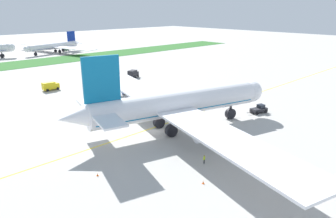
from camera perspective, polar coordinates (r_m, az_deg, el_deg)
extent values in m
plane|color=#ADAAA5|center=(70.77, -2.48, -4.09)|extent=(600.00, 600.00, 0.00)
cube|color=yellow|center=(72.07, -3.44, -3.69)|extent=(280.00, 0.36, 0.01)
cube|color=#2D6628|center=(168.73, -28.38, 6.81)|extent=(320.00, 24.00, 0.10)
cylinder|color=white|center=(69.78, 1.76, 1.07)|extent=(40.46, 15.85, 5.59)
cube|color=#0C6B9E|center=(70.07, 1.75, 0.31)|extent=(38.79, 15.00, 0.67)
sphere|color=white|center=(82.49, 14.95, 3.13)|extent=(5.31, 5.31, 5.31)
cone|color=white|center=(61.96, -16.73, -1.52)|extent=(7.17, 6.18, 4.75)
cube|color=#0C6B9E|center=(61.42, -12.06, 5.34)|extent=(7.17, 2.42, 8.95)
cube|color=white|center=(68.05, -13.73, 0.85)|extent=(6.61, 9.79, 0.39)
cube|color=white|center=(57.81, -10.80, -2.02)|extent=(6.61, 9.79, 0.39)
cube|color=white|center=(87.32, -6.34, 3.97)|extent=(17.99, 37.42, 0.45)
cube|color=white|center=(52.80, 11.37, -5.83)|extent=(17.99, 37.42, 0.45)
cylinder|color=#B7BABF|center=(80.98, -3.30, 1.70)|extent=(5.93, 4.34, 3.08)
cylinder|color=black|center=(82.09, -1.63, 1.95)|extent=(1.28, 3.24, 3.23)
cylinder|color=#B7BABF|center=(60.06, 7.22, -4.36)|extent=(5.93, 4.34, 3.08)
cylinder|color=black|center=(61.55, 9.24, -3.89)|extent=(1.28, 3.24, 3.23)
cylinder|color=black|center=(79.44, 11.35, -0.09)|extent=(0.58, 0.58, 2.17)
cylinder|color=black|center=(79.78, 11.30, -0.83)|extent=(2.87, 1.84, 2.66)
cylinder|color=black|center=(71.99, -1.67, -1.64)|extent=(0.58, 0.58, 2.17)
cylinder|color=black|center=(72.36, -1.66, -2.45)|extent=(2.87, 1.84, 2.66)
cylinder|color=black|center=(67.12, 0.60, -3.12)|extent=(0.58, 0.58, 2.17)
cylinder|color=black|center=(67.52, 0.59, -3.98)|extent=(2.87, 1.84, 2.66)
cube|color=black|center=(81.76, 14.56, 3.54)|extent=(2.98, 4.56, 1.01)
sphere|color=black|center=(66.14, -11.04, 0.23)|extent=(0.39, 0.39, 0.39)
sphere|color=black|center=(66.97, -8.77, 0.58)|extent=(0.39, 0.39, 0.39)
sphere|color=black|center=(67.90, -6.56, 0.92)|extent=(0.39, 0.39, 0.39)
sphere|color=black|center=(68.93, -4.41, 1.25)|extent=(0.39, 0.39, 0.39)
sphere|color=black|center=(70.06, -2.33, 1.57)|extent=(0.39, 0.39, 0.39)
sphere|color=black|center=(71.28, -0.31, 1.87)|extent=(0.39, 0.39, 0.39)
sphere|color=black|center=(72.58, 1.63, 2.16)|extent=(0.39, 0.39, 0.39)
sphere|color=black|center=(73.97, 3.50, 2.44)|extent=(0.39, 0.39, 0.39)
sphere|color=black|center=(75.44, 5.31, 2.70)|extent=(0.39, 0.39, 0.39)
sphere|color=black|center=(76.98, 7.04, 2.96)|extent=(0.39, 0.39, 0.39)
sphere|color=black|center=(78.58, 8.71, 3.20)|extent=(0.39, 0.39, 0.39)
sphere|color=black|center=(80.26, 10.31, 3.42)|extent=(0.39, 0.39, 0.39)
cube|color=#26262B|center=(86.13, 16.22, -0.11)|extent=(4.90, 3.19, 0.85)
cube|color=black|center=(86.34, 16.60, 0.51)|extent=(1.98, 1.95, 0.90)
cylinder|color=black|center=(84.11, 14.67, -0.61)|extent=(1.77, 0.58, 0.12)
cylinder|color=black|center=(84.49, 15.92, -0.74)|extent=(0.96, 0.57, 0.90)
cylinder|color=black|center=(85.91, 14.96, -0.35)|extent=(0.96, 0.57, 0.90)
cylinder|color=black|center=(86.66, 17.43, -0.41)|extent=(0.96, 0.57, 0.90)
cylinder|color=black|center=(88.04, 16.47, -0.04)|extent=(0.96, 0.57, 0.90)
cylinder|color=black|center=(56.94, 6.58, -9.52)|extent=(0.12, 0.12, 0.82)
cylinder|color=#BFE519|center=(56.51, 6.57, -8.98)|extent=(0.10, 0.10, 0.52)
cylinder|color=black|center=(57.11, 6.62, -9.43)|extent=(0.12, 0.12, 0.82)
cylinder|color=#BFE519|center=(56.93, 6.68, -8.77)|extent=(0.10, 0.10, 0.52)
cube|color=#BFE519|center=(56.71, 6.62, -8.85)|extent=(0.49, 0.41, 0.58)
sphere|color=#8C6647|center=(56.52, 6.64, -8.48)|extent=(0.22, 0.22, 0.22)
cube|color=#F2590C|center=(54.35, -12.73, -11.78)|extent=(0.36, 0.36, 0.03)
cone|color=#F2590C|center=(54.21, -12.75, -11.52)|extent=(0.28, 0.28, 0.55)
cylinder|color=white|center=(54.19, -12.76, -11.49)|extent=(0.17, 0.17, 0.06)
cube|color=#F2590C|center=(51.27, 6.43, -13.37)|extent=(0.36, 0.36, 0.03)
cone|color=#F2590C|center=(51.12, 6.44, -13.09)|extent=(0.28, 0.28, 0.55)
cylinder|color=white|center=(51.11, 6.44, -13.06)|extent=(0.17, 0.17, 0.06)
cube|color=yellow|center=(112.53, -20.94, 4.00)|extent=(4.06, 2.51, 2.39)
cube|color=yellow|center=(113.47, -19.74, 4.09)|extent=(1.63, 2.33, 1.83)
cube|color=#263347|center=(113.64, -19.42, 4.34)|extent=(0.15, 1.99, 0.81)
cylinder|color=black|center=(114.75, -19.92, 3.75)|extent=(0.91, 0.33, 0.90)
cylinder|color=black|center=(112.60, -19.46, 3.54)|extent=(0.91, 0.33, 0.90)
cylinder|color=black|center=(113.56, -21.56, 3.42)|extent=(0.91, 0.33, 0.90)
cylinder|color=black|center=(111.39, -21.13, 3.21)|extent=(0.91, 0.33, 0.90)
cube|color=#33478C|center=(102.01, -6.44, 3.64)|extent=(4.94, 3.76, 2.05)
cube|color=#33478C|center=(101.43, -7.98, 3.38)|extent=(2.41, 2.62, 1.67)
cube|color=#263347|center=(101.19, -8.43, 3.52)|extent=(0.79, 1.74, 0.74)
cylinder|color=black|center=(100.60, -7.82, 2.77)|extent=(0.95, 0.63, 0.90)
cylinder|color=black|center=(102.69, -8.10, 3.07)|extent=(0.95, 0.63, 0.90)
cylinder|color=black|center=(101.49, -5.66, 2.99)|extent=(0.95, 0.63, 0.90)
cylinder|color=black|center=(103.56, -5.98, 3.28)|extent=(0.95, 0.63, 0.90)
cube|color=black|center=(124.86, -6.50, 6.43)|extent=(4.29, 3.55, 2.63)
cube|color=black|center=(126.91, -5.94, 6.44)|extent=(2.17, 2.63, 1.78)
cube|color=#263347|center=(127.40, -5.80, 6.65)|extent=(0.81, 1.87, 0.78)
cylinder|color=black|center=(127.69, -6.39, 6.08)|extent=(0.95, 0.61, 0.90)
cylinder|color=black|center=(126.51, -5.47, 6.00)|extent=(0.95, 0.61, 0.90)
cylinder|color=black|center=(124.97, -7.16, 5.79)|extent=(0.95, 0.61, 0.90)
cylinder|color=black|center=(123.76, -6.23, 5.71)|extent=(0.95, 0.61, 0.90)
sphere|color=white|center=(197.14, -26.78, 9.99)|extent=(4.66, 4.66, 4.66)
cylinder|color=black|center=(198.09, -28.04, 8.84)|extent=(0.51, 0.51, 1.90)
cylinder|color=black|center=(198.21, -28.00, 8.57)|extent=(2.55, 1.87, 2.33)
cylinder|color=white|center=(206.29, -20.19, 10.73)|extent=(33.52, 11.26, 3.82)
cube|color=navy|center=(206.36, -20.17, 10.55)|extent=(32.14, 10.67, 0.46)
sphere|color=white|center=(196.28, -24.37, 9.92)|extent=(3.63, 3.63, 3.63)
cone|color=white|center=(217.70, -16.26, 11.51)|extent=(4.82, 4.11, 3.25)
cube|color=navy|center=(214.46, -17.28, 12.60)|extent=(5.96, 1.73, 6.11)
cube|color=white|center=(212.37, -16.35, 11.44)|extent=(4.97, 6.78, 0.27)
cube|color=white|center=(218.22, -17.69, 11.48)|extent=(4.97, 6.78, 0.27)
cube|color=white|center=(194.10, -16.71, 10.54)|extent=(13.97, 31.05, 0.31)
cube|color=white|center=(221.09, -22.52, 10.77)|extent=(13.97, 31.05, 0.31)
cylinder|color=#B7BABF|center=(198.83, -18.19, 10.22)|extent=(4.01, 2.86, 2.10)
cylinder|color=black|center=(197.72, -18.60, 10.14)|extent=(0.80, 2.22, 2.21)
cylinder|color=#B7BABF|center=(215.09, -21.66, 10.39)|extent=(4.01, 2.86, 2.10)
cylinder|color=black|center=(214.06, -22.05, 10.31)|extent=(0.80, 2.22, 2.21)
cylinder|color=black|center=(199.34, -23.05, 9.42)|extent=(0.40, 0.40, 1.48)
cylinder|color=black|center=(199.43, -23.02, 9.21)|extent=(1.95, 1.20, 1.81)
cylinder|color=black|center=(206.60, -19.17, 10.10)|extent=(0.40, 0.40, 1.48)
cylinder|color=black|center=(206.69, -19.15, 9.90)|extent=(1.95, 1.20, 1.81)
cylinder|color=black|center=(209.78, -19.85, 10.14)|extent=(0.40, 0.40, 1.48)
cylinder|color=black|center=(209.87, -19.83, 9.94)|extent=(1.95, 1.20, 1.81)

